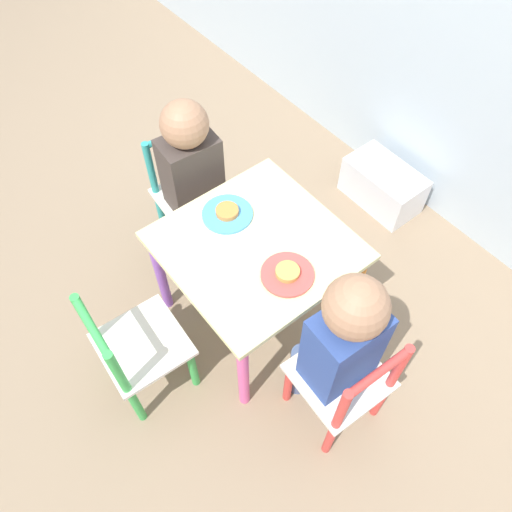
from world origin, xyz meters
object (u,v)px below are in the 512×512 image
Objects in this scene: chair_red at (344,383)px; chair_green at (136,350)px; child_left at (193,171)px; child_right at (340,340)px; plate_left at (227,213)px; storage_bin at (383,185)px; plate_right at (287,274)px; chair_teal at (190,195)px; kids_table at (256,256)px.

chair_green is at bearing -44.81° from chair_red.
chair_green is at bearing -138.00° from child_left.
child_left is 0.81m from child_right.
child_left is (-0.87, 0.06, 0.18)m from chair_red.
child_left reaches higher than plate_left.
chair_red reaches higher than storage_bin.
storage_bin is at bearing 108.21° from plate_right.
chair_teal is 0.38m from plate_left.
storage_bin is at bearing -144.64° from child_right.
chair_teal is at bearing 173.13° from plate_left.
chair_teal is 0.71× the size of child_left.
storage_bin is (0.35, 0.76, -0.15)m from chair_teal.
chair_red is at bearing -2.47° from plate_left.
child_right reaches higher than child_left.
child_right is at bearing -3.27° from kids_table.
chair_green is 3.08× the size of plate_right.
plate_right is (-0.31, 0.03, 0.21)m from chair_red.
plate_left is 0.30m from plate_right.
chair_green reaches higher than kids_table.
chair_red is 1.46× the size of storage_bin.
child_right is 0.56m from plate_left.
plate_left is at bearing -71.67° from chair_green.
child_left reaches higher than chair_red.
chair_red is 0.65m from plate_left.
kids_table is 0.76× the size of child_right.
kids_table is at bearing -90.00° from child_right.
child_left reaches higher than kids_table.
plate_left is (-0.62, 0.03, 0.21)m from chair_red.
kids_table is 3.30× the size of plate_left.
plate_right is at bearing 0.00° from kids_table.
chair_red is at bearing -89.32° from chair_teal.
storage_bin is (-0.52, 0.82, -0.35)m from child_right.
chair_red is 0.38m from plate_right.
chair_teal is at bearing 176.50° from plate_right.
storage_bin is (-0.09, 1.27, -0.15)m from chair_green.
child_right is 2.11× the size of storage_bin.
plate_right is at bearing -91.58° from chair_red.
plate_right is (0.15, 0.00, 0.08)m from kids_table.
plate_right is at bearing -91.95° from child_right.
child_left is (0.06, -0.00, 0.18)m from chair_teal.
chair_green is at bearing -110.66° from plate_right.
plate_right is (0.56, -0.03, 0.02)m from child_left.
child_right is 0.25m from plate_right.
plate_left is (-0.13, 0.47, 0.21)m from chair_green.
storage_bin is at bearing -83.13° from chair_green.
chair_teal reaches higher than kids_table.
kids_table is 0.48m from chair_green.
plate_left is (0.25, -0.03, 0.02)m from child_left.
chair_green is 1.46× the size of storage_bin.
storage_bin is (0.29, 0.77, -0.33)m from child_left.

